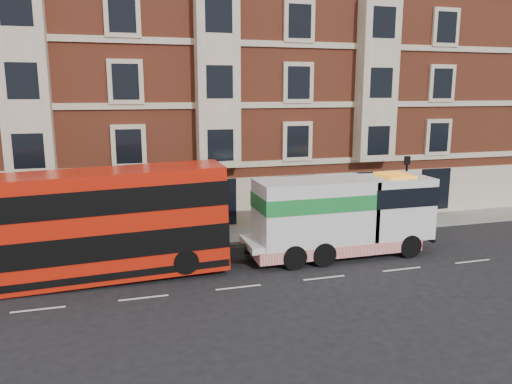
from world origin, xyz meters
The scene contains 7 objects.
ground centered at (0.00, 0.00, 0.00)m, with size 120.00×120.00×0.00m, color black.
sidewalk centered at (0.00, 7.50, 0.07)m, with size 90.00×3.00×0.15m, color slate.
victorian_terrace centered at (0.50, 15.00, 10.07)m, with size 45.00×12.00×20.40m.
lamp_post_west centered at (-6.00, 6.20, 2.68)m, with size 0.35×0.15×4.35m.
lamp_post_east centered at (12.00, 6.20, 2.68)m, with size 0.35×0.15×4.35m.
double_decker_bus centered at (-6.12, 2.68, 2.59)m, with size 12.09×2.78×4.90m.
tow_truck centered at (5.95, 2.68, 2.14)m, with size 9.69×2.86×4.04m.
Camera 1 is at (-4.92, -19.64, 8.27)m, focal length 35.00 mm.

